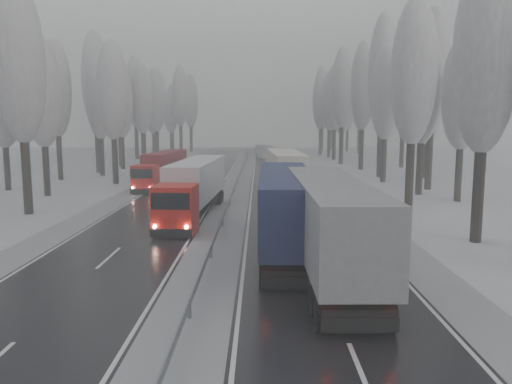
{
  "coord_description": "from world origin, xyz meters",
  "views": [
    {
      "loc": [
        2.44,
        -12.77,
        6.84
      ],
      "look_at": [
        2.23,
        20.88,
        2.2
      ],
      "focal_mm": 35.0,
      "sensor_mm": 36.0,
      "label": 1
    }
  ],
  "objects_px": {
    "truck_blue_box": "(285,203)",
    "truck_grey_tarp": "(326,217)",
    "truck_cream_box": "(284,169)",
    "truck_red_white": "(195,184)",
    "box_truck_distant": "(264,151)",
    "truck_red_red": "(163,166)"
  },
  "relations": [
    {
      "from": "truck_cream_box",
      "to": "truck_red_red",
      "type": "xyz_separation_m",
      "value": [
        -13.01,
        7.26,
        -0.33
      ]
    },
    {
      "from": "truck_cream_box",
      "to": "box_truck_distant",
      "type": "xyz_separation_m",
      "value": [
        -1.47,
        51.11,
        -1.07
      ]
    },
    {
      "from": "truck_grey_tarp",
      "to": "truck_red_white",
      "type": "distance_m",
      "value": 16.08
    },
    {
      "from": "truck_red_red",
      "to": "truck_red_white",
      "type": "bearing_deg",
      "value": -68.01
    },
    {
      "from": "truck_cream_box",
      "to": "truck_red_white",
      "type": "xyz_separation_m",
      "value": [
        -7.11,
        -11.11,
        -0.09
      ]
    },
    {
      "from": "truck_grey_tarp",
      "to": "truck_red_red",
      "type": "xyz_separation_m",
      "value": [
        -13.71,
        32.43,
        -0.42
      ]
    },
    {
      "from": "truck_grey_tarp",
      "to": "box_truck_distant",
      "type": "height_order",
      "value": "truck_grey_tarp"
    },
    {
      "from": "truck_grey_tarp",
      "to": "truck_cream_box",
      "type": "distance_m",
      "value": 25.17
    },
    {
      "from": "truck_blue_box",
      "to": "truck_red_white",
      "type": "xyz_separation_m",
      "value": [
        -6.13,
        9.88,
        -0.15
      ]
    },
    {
      "from": "truck_red_white",
      "to": "truck_red_red",
      "type": "relative_size",
      "value": 1.11
    },
    {
      "from": "truck_blue_box",
      "to": "box_truck_distant",
      "type": "bearing_deg",
      "value": 91.18
    },
    {
      "from": "truck_blue_box",
      "to": "truck_cream_box",
      "type": "xyz_separation_m",
      "value": [
        0.98,
        20.99,
        -0.06
      ]
    },
    {
      "from": "truck_red_white",
      "to": "truck_cream_box",
      "type": "bearing_deg",
      "value": 60.6
    },
    {
      "from": "truck_cream_box",
      "to": "truck_red_white",
      "type": "relative_size",
      "value": 1.04
    },
    {
      "from": "truck_blue_box",
      "to": "box_truck_distant",
      "type": "xyz_separation_m",
      "value": [
        -0.48,
        72.1,
        -1.13
      ]
    },
    {
      "from": "truck_grey_tarp",
      "to": "truck_red_white",
      "type": "xyz_separation_m",
      "value": [
        -7.81,
        14.05,
        -0.18
      ]
    },
    {
      "from": "truck_red_white",
      "to": "box_truck_distant",
      "type": "bearing_deg",
      "value": 88.04
    },
    {
      "from": "truck_blue_box",
      "to": "truck_grey_tarp",
      "type": "bearing_deg",
      "value": -67.32
    },
    {
      "from": "box_truck_distant",
      "to": "truck_red_red",
      "type": "distance_m",
      "value": 45.34
    },
    {
      "from": "truck_cream_box",
      "to": "box_truck_distant",
      "type": "distance_m",
      "value": 51.14
    },
    {
      "from": "truck_grey_tarp",
      "to": "truck_red_white",
      "type": "relative_size",
      "value": 1.07
    },
    {
      "from": "box_truck_distant",
      "to": "truck_red_white",
      "type": "distance_m",
      "value": 62.48
    }
  ]
}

